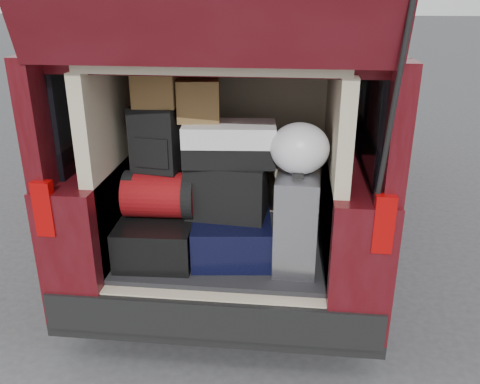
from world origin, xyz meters
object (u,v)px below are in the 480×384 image
object	(u,v)px
twotone_duffel	(229,144)
silver_roller	(296,221)
navy_hardshell	(232,234)
black_hardshell	(160,233)
black_soft_case	(227,190)
backpack	(155,139)
red_duffel	(160,195)

from	to	relation	value
twotone_duffel	silver_roller	bearing A→B (deg)	-21.39
navy_hardshell	silver_roller	world-z (taller)	silver_roller
black_hardshell	silver_roller	size ratio (longest dim) A/B	1.07
black_hardshell	silver_roller	distance (m)	0.85
navy_hardshell	black_soft_case	xyz separation A→B (m)	(-0.03, 0.00, 0.29)
navy_hardshell	silver_roller	xyz separation A→B (m)	(0.39, -0.11, 0.16)
backpack	navy_hardshell	bearing A→B (deg)	7.25
red_duffel	twotone_duffel	bearing A→B (deg)	4.74
black_hardshell	red_duffel	xyz separation A→B (m)	(0.02, -0.00, 0.26)
silver_roller	black_soft_case	xyz separation A→B (m)	(-0.42, 0.12, 0.13)
navy_hardshell	twotone_duffel	xyz separation A→B (m)	(-0.01, 0.01, 0.57)
silver_roller	backpack	distance (m)	0.95
navy_hardshell	red_duffel	size ratio (longest dim) A/B	1.36
red_duffel	twotone_duffel	xyz separation A→B (m)	(0.41, 0.05, 0.32)
black_hardshell	navy_hardshell	size ratio (longest dim) A/B	1.08
silver_roller	twotone_duffel	distance (m)	0.59
black_soft_case	twotone_duffel	size ratio (longest dim) A/B	0.88
black_hardshell	navy_hardshell	world-z (taller)	navy_hardshell
silver_roller	black_soft_case	distance (m)	0.45
black_soft_case	silver_roller	bearing A→B (deg)	-10.62
navy_hardshell	black_soft_case	distance (m)	0.29
black_soft_case	twotone_duffel	world-z (taller)	twotone_duffel
red_duffel	twotone_duffel	distance (m)	0.52
black_hardshell	black_soft_case	distance (m)	0.51
black_hardshell	backpack	world-z (taller)	backpack
black_hardshell	black_soft_case	world-z (taller)	black_soft_case
black_hardshell	silver_roller	world-z (taller)	silver_roller
twotone_duffel	navy_hardshell	bearing A→B (deg)	-32.81
twotone_duffel	red_duffel	bearing A→B (deg)	-177.62
navy_hardshell	silver_roller	size ratio (longest dim) A/B	0.99
red_duffel	twotone_duffel	world-z (taller)	twotone_duffel
red_duffel	black_soft_case	xyz separation A→B (m)	(0.40, 0.05, 0.03)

